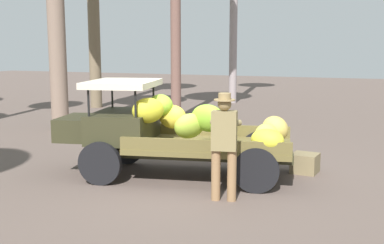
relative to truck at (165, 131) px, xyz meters
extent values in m
plane|color=brown|center=(-0.39, -0.14, -0.89)|extent=(60.00, 60.00, 0.00)
cube|color=#302F1C|center=(-0.41, -0.11, -0.45)|extent=(4.01, 1.17, 0.16)
cylinder|color=black|center=(0.87, 0.94, -0.50)|extent=(0.80, 0.28, 0.79)
cylinder|color=black|center=(1.16, -0.63, -0.50)|extent=(0.80, 0.28, 0.79)
cylinder|color=black|center=(-1.89, 0.43, -0.50)|extent=(0.80, 0.28, 0.79)
cylinder|color=black|center=(-1.59, -1.14, -0.50)|extent=(0.80, 0.28, 0.79)
cube|color=brown|center=(-0.85, -0.19, -0.27)|extent=(3.26, 2.24, 0.10)
cube|color=brown|center=(-1.00, 0.59, -0.11)|extent=(2.96, 0.63, 0.22)
cube|color=brown|center=(-0.71, -0.98, -0.11)|extent=(2.96, 0.63, 0.22)
cube|color=#302F1C|center=(0.82, 0.12, 0.06)|extent=(1.36, 1.70, 0.55)
cube|color=#302F1C|center=(1.70, 0.29, 0.00)|extent=(0.88, 1.17, 0.44)
cylinder|color=black|center=(1.13, 0.84, 0.61)|extent=(0.04, 0.04, 0.55)
cylinder|color=black|center=(1.37, -0.43, 0.61)|extent=(0.04, 0.04, 0.55)
cylinder|color=black|center=(0.27, 0.67, 0.61)|extent=(0.04, 0.04, 0.55)
cylinder|color=black|center=(0.50, -0.60, 0.61)|extent=(0.04, 0.04, 0.55)
cube|color=beige|center=(0.82, 0.12, 0.88)|extent=(1.48, 1.72, 0.12)
ellipsoid|color=gold|center=(-2.08, -0.19, 0.13)|extent=(0.62, 0.61, 0.55)
ellipsoid|color=#BABC4A|center=(-1.97, 0.00, 0.06)|extent=(0.63, 0.63, 0.47)
ellipsoid|color=gold|center=(0.18, 0.35, 0.42)|extent=(0.78, 0.79, 0.54)
ellipsoid|color=#B2D342|center=(-0.60, 0.24, 0.16)|extent=(0.78, 0.78, 0.61)
ellipsoid|color=#8EBE30|center=(0.21, -0.30, 0.45)|extent=(0.68, 0.67, 0.46)
ellipsoid|color=yellow|center=(-2.03, 0.23, 0.00)|extent=(0.68, 0.61, 0.47)
ellipsoid|color=#8AC12F|center=(-0.94, 0.19, 0.32)|extent=(0.71, 0.52, 0.57)
ellipsoid|color=yellow|center=(0.01, -0.41, 0.21)|extent=(0.62, 0.49, 0.52)
ellipsoid|color=#B4C536|center=(-0.95, -0.85, 0.09)|extent=(0.59, 0.59, 0.46)
cylinder|color=olive|center=(-1.36, 1.04, -0.47)|extent=(0.15, 0.15, 0.84)
cylinder|color=olive|center=(-1.62, 1.00, -0.47)|extent=(0.15, 0.15, 0.84)
cube|color=olive|center=(-1.49, 1.02, 0.27)|extent=(0.44, 0.31, 0.63)
cylinder|color=olive|center=(-1.37, 0.94, 0.36)|extent=(0.37, 0.34, 0.10)
cylinder|color=olive|center=(-1.57, 0.90, 0.36)|extent=(0.28, 0.40, 0.10)
sphere|color=olive|center=(-1.49, 1.02, 0.69)|extent=(0.22, 0.22, 0.22)
cylinder|color=#91784C|center=(-1.49, 1.02, 0.76)|extent=(0.34, 0.34, 0.02)
cylinder|color=#91784C|center=(-1.49, 1.02, 0.82)|extent=(0.20, 0.20, 0.10)
cube|color=olive|center=(-2.50, -1.21, -0.70)|extent=(0.55, 0.55, 0.38)
cylinder|color=brown|center=(2.54, -6.75, 2.67)|extent=(0.34, 0.34, 7.12)
camera|label=1|loc=(-3.65, 8.31, 1.62)|focal=45.18mm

